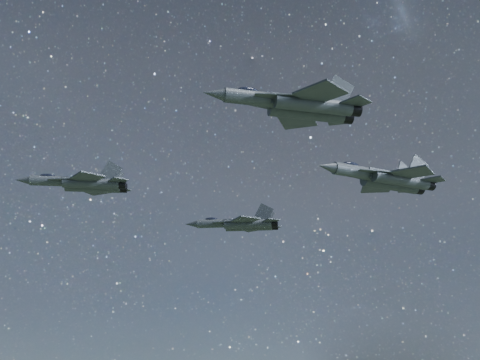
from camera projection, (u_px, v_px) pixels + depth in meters
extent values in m
cylinder|color=#343C41|center=(55.00, 181.00, 73.45)|extent=(6.42, 1.93, 1.33)
cone|color=#343C41|center=(23.00, 180.00, 73.03)|extent=(2.15, 1.39, 1.20)
ellipsoid|color=black|center=(47.00, 176.00, 73.54)|extent=(2.11, 1.09, 0.66)
cube|color=#343C41|center=(90.00, 182.00, 73.88)|extent=(7.09, 1.94, 1.11)
cylinder|color=#343C41|center=(91.00, 183.00, 72.99)|extent=(7.27, 2.01, 1.33)
cylinder|color=#343C41|center=(93.00, 187.00, 74.61)|extent=(7.27, 2.01, 1.33)
cylinder|color=black|center=(122.00, 184.00, 73.39)|extent=(1.22, 1.33, 1.23)
cylinder|color=black|center=(123.00, 188.00, 75.01)|extent=(1.22, 1.33, 1.23)
cube|color=#343C41|center=(65.00, 180.00, 72.48)|extent=(4.52, 2.16, 0.10)
cube|color=#343C41|center=(69.00, 185.00, 74.66)|extent=(4.51, 1.36, 0.10)
cube|color=#343C41|center=(87.00, 177.00, 71.09)|extent=(4.54, 4.73, 0.17)
cube|color=#343C41|center=(94.00, 190.00, 76.58)|extent=(4.81, 4.89, 0.17)
cube|color=#343C41|center=(118.00, 180.00, 72.36)|extent=(2.67, 2.76, 0.13)
cube|color=#343C41|center=(121.00, 189.00, 76.07)|extent=(2.84, 2.88, 0.13)
cube|color=#343C41|center=(111.00, 172.00, 73.54)|extent=(2.94, 0.66, 3.04)
cube|color=#343C41|center=(113.00, 177.00, 75.56)|extent=(2.98, 0.45, 3.04)
cylinder|color=#343C41|center=(218.00, 223.00, 92.89)|extent=(6.91, 3.47, 1.43)
cone|color=#343C41|center=(192.00, 224.00, 93.37)|extent=(2.49, 1.91, 1.29)
ellipsoid|color=black|center=(211.00, 220.00, 93.22)|extent=(2.38, 1.59, 0.71)
cube|color=#343C41|center=(246.00, 223.00, 92.36)|extent=(7.59, 3.65, 1.19)
cylinder|color=#343C41|center=(248.00, 224.00, 91.33)|extent=(7.78, 3.75, 1.43)
cylinder|color=#343C41|center=(249.00, 227.00, 93.07)|extent=(7.78, 3.75, 1.43)
cylinder|color=black|center=(274.00, 223.00, 90.87)|extent=(1.55, 1.63, 1.32)
cylinder|color=black|center=(275.00, 226.00, 92.61)|extent=(1.55, 1.63, 1.32)
cube|color=#343C41|center=(227.00, 222.00, 91.51)|extent=(4.67, 3.20, 0.11)
cube|color=#343C41|center=(229.00, 225.00, 93.85)|extent=(4.86, 1.59, 0.11)
cube|color=#343C41|center=(245.00, 220.00, 89.32)|extent=(4.34, 4.67, 0.18)
cube|color=#343C41|center=(249.00, 228.00, 95.23)|extent=(5.27, 5.21, 0.18)
cube|color=#343C41|center=(271.00, 221.00, 89.84)|extent=(2.54, 2.68, 0.14)
cube|color=#343C41|center=(273.00, 227.00, 93.84)|extent=(3.12, 3.11, 0.14)
cube|color=#343C41|center=(264.00, 213.00, 91.36)|extent=(3.00, 1.37, 3.27)
cube|color=#343C41|center=(265.00, 216.00, 93.53)|extent=(3.15, 0.88, 3.27)
cylinder|color=#343C41|center=(259.00, 99.00, 54.31)|extent=(6.97, 1.79, 1.46)
cone|color=#343C41|center=(214.00, 94.00, 53.25)|extent=(2.30, 1.41, 1.31)
ellipsoid|color=black|center=(248.00, 91.00, 54.26)|extent=(2.27, 1.09, 0.72)
cube|color=#343C41|center=(306.00, 105.00, 55.44)|extent=(7.71, 1.77, 1.21)
cylinder|color=#343C41|center=(313.00, 105.00, 54.54)|extent=(7.90, 1.83, 1.46)
cylinder|color=#343C41|center=(307.00, 113.00, 56.26)|extent=(7.90, 1.83, 1.46)
cylinder|color=black|center=(354.00, 110.00, 55.55)|extent=(1.28, 1.40, 1.34)
cylinder|color=black|center=(346.00, 117.00, 57.27)|extent=(1.28, 1.40, 1.34)
cube|color=#343C41|center=(280.00, 96.00, 53.51)|extent=(4.95, 1.71, 0.11)
cube|color=#343C41|center=(272.00, 107.00, 55.83)|extent=(4.96, 2.15, 0.11)
cube|color=#343C41|center=(320.00, 93.00, 52.49)|extent=(5.20, 5.32, 0.19)
cube|color=#343C41|center=(297.00, 120.00, 58.34)|extent=(5.05, 5.23, 0.19)
cube|color=#343C41|center=(356.00, 102.00, 54.40)|extent=(3.07, 3.12, 0.14)
cube|color=#343C41|center=(338.00, 120.00, 58.36)|extent=(2.98, 3.06, 0.14)
cube|color=#343C41|center=(339.00, 91.00, 55.50)|extent=(3.25, 0.45, 3.32)
cube|color=#343C41|center=(330.00, 101.00, 57.66)|extent=(3.23, 0.57, 3.32)
cylinder|color=#343C41|center=(359.00, 172.00, 69.04)|extent=(7.56, 3.32, 1.56)
cone|color=#343C41|center=(327.00, 167.00, 67.06)|extent=(2.67, 1.94, 1.40)
ellipsoid|color=black|center=(351.00, 165.00, 68.78)|extent=(2.56, 1.60, 0.77)
cube|color=#343C41|center=(392.00, 178.00, 71.18)|extent=(8.32, 3.46, 1.30)
cylinder|color=#343C41|center=(401.00, 180.00, 70.35)|extent=(8.53, 3.57, 1.56)
cylinder|color=#343C41|center=(390.00, 184.00, 72.06)|extent=(8.53, 3.57, 1.56)
cylinder|color=black|center=(429.00, 185.00, 72.25)|extent=(1.61, 1.71, 1.44)
cylinder|color=black|center=(418.00, 189.00, 73.96)|extent=(1.61, 1.71, 1.44)
cube|color=#343C41|center=(378.00, 172.00, 68.59)|extent=(5.25, 1.38, 0.12)
cube|color=#343C41|center=(364.00, 178.00, 70.91)|extent=(5.17, 3.21, 0.12)
cube|color=#343C41|center=(413.00, 173.00, 68.27)|extent=(5.73, 5.72, 0.20)
cube|color=#343C41|center=(377.00, 187.00, 74.10)|extent=(4.94, 5.26, 0.20)
cube|color=#343C41|center=(433.00, 180.00, 71.03)|extent=(3.39, 3.40, 0.15)
cube|color=#343C41|center=(408.00, 189.00, 74.97)|extent=(2.90, 3.03, 0.15)
cube|color=#343C41|center=(418.00, 168.00, 71.91)|extent=(3.46, 0.73, 3.56)
cube|color=#343C41|center=(405.00, 174.00, 74.06)|extent=(3.34, 1.27, 3.56)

